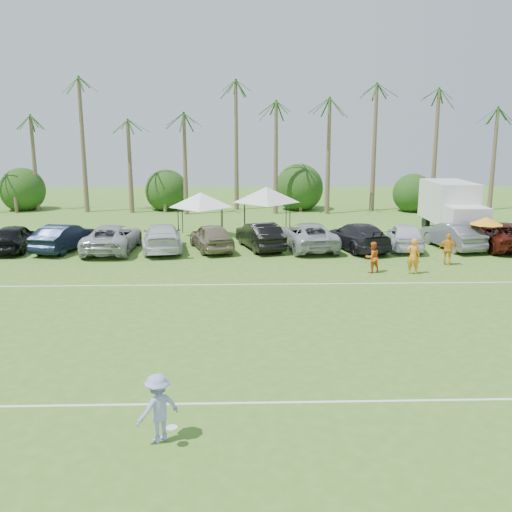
{
  "coord_description": "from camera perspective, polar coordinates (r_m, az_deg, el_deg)",
  "views": [
    {
      "loc": [
        0.51,
        -12.24,
        7.33
      ],
      "look_at": [
        1.28,
        13.09,
        1.6
      ],
      "focal_mm": 40.0,
      "sensor_mm": 36.0,
      "label": 1
    }
  ],
  "objects": [
    {
      "name": "ground",
      "position": [
        14.28,
        -3.74,
        -18.19
      ],
      "size": [
        120.0,
        120.0,
        0.0
      ],
      "primitive_type": "plane",
      "color": "#437021",
      "rests_on": "ground"
    },
    {
      "name": "field_lines",
      "position": [
        21.53,
        -3.03,
        -7.17
      ],
      "size": [
        80.0,
        12.1,
        0.01
      ],
      "color": "white",
      "rests_on": "ground"
    },
    {
      "name": "palm_tree_1",
      "position": [
        53.21,
        -21.54,
        12.98
      ],
      "size": [
        2.4,
        2.4,
        9.9
      ],
      "color": "brown",
      "rests_on": "ground"
    },
    {
      "name": "palm_tree_2",
      "position": [
        51.81,
        -16.24,
        14.34
      ],
      "size": [
        2.4,
        2.4,
        10.9
      ],
      "color": "brown",
      "rests_on": "ground"
    },
    {
      "name": "palm_tree_3",
      "position": [
        51.03,
        -11.79,
        15.56
      ],
      "size": [
        2.4,
        2.4,
        11.9
      ],
      "color": "brown",
      "rests_on": "ground"
    },
    {
      "name": "palm_tree_4",
      "position": [
        50.44,
        -7.06,
        12.82
      ],
      "size": [
        2.4,
        2.4,
        8.9
      ],
      "color": "brown",
      "rests_on": "ground"
    },
    {
      "name": "palm_tree_5",
      "position": [
        50.25,
        -2.4,
        13.9
      ],
      "size": [
        2.4,
        2.4,
        9.9
      ],
      "color": "brown",
      "rests_on": "ground"
    },
    {
      "name": "palm_tree_6",
      "position": [
        50.4,
        2.3,
        14.87
      ],
      "size": [
        2.4,
        2.4,
        10.9
      ],
      "color": "brown",
      "rests_on": "ground"
    },
    {
      "name": "palm_tree_7",
      "position": [
        50.87,
        6.98,
        15.73
      ],
      "size": [
        2.4,
        2.4,
        11.9
      ],
      "color": "brown",
      "rests_on": "ground"
    },
    {
      "name": "palm_tree_8",
      "position": [
        51.77,
        12.52,
        12.62
      ],
      "size": [
        2.4,
        2.4,
        8.9
      ],
      "color": "brown",
      "rests_on": "ground"
    },
    {
      "name": "palm_tree_9",
      "position": [
        53.21,
        17.93,
        13.25
      ],
      "size": [
        2.4,
        2.4,
        9.9
      ],
      "color": "brown",
      "rests_on": "ground"
    },
    {
      "name": "palm_tree_10",
      "position": [
        55.08,
        23.04,
        13.72
      ],
      "size": [
        2.4,
        2.4,
        10.9
      ],
      "color": "brown",
      "rests_on": "ground"
    },
    {
      "name": "bush_tree_0",
      "position": [
        55.11,
        -22.61,
        6.01
      ],
      "size": [
        4.0,
        4.0,
        4.0
      ],
      "color": "brown",
      "rests_on": "ground"
    },
    {
      "name": "bush_tree_1",
      "position": [
        51.95,
        -9.0,
        6.47
      ],
      "size": [
        4.0,
        4.0,
        4.0
      ],
      "color": "brown",
      "rests_on": "ground"
    },
    {
      "name": "bush_tree_2",
      "position": [
        51.83,
        4.37,
        6.58
      ],
      "size": [
        4.0,
        4.0,
        4.0
      ],
      "color": "brown",
      "rests_on": "ground"
    },
    {
      "name": "bush_tree_3",
      "position": [
        53.81,
        15.08,
        6.41
      ],
      "size": [
        4.0,
        4.0,
        4.0
      ],
      "color": "brown",
      "rests_on": "ground"
    },
    {
      "name": "sideline_player_a",
      "position": [
        30.09,
        15.45,
        -0.02
      ],
      "size": [
        0.74,
        0.56,
        1.85
      ],
      "primitive_type": "imported",
      "rotation": [
        0.0,
        0.0,
        2.96
      ],
      "color": "orange",
      "rests_on": "ground"
    },
    {
      "name": "sideline_player_b",
      "position": [
        29.91,
        11.56,
        -0.12
      ],
      "size": [
        0.94,
        0.83,
        1.61
      ],
      "primitive_type": "imported",
      "rotation": [
        0.0,
        0.0,
        3.48
      ],
      "color": "#DF5C18",
      "rests_on": "ground"
    },
    {
      "name": "sideline_player_c",
      "position": [
        32.61,
        18.68,
        0.64
      ],
      "size": [
        1.11,
        0.77,
        1.74
      ],
      "primitive_type": "imported",
      "rotation": [
        0.0,
        0.0,
        2.77
      ],
      "color": "orange",
      "rests_on": "ground"
    },
    {
      "name": "box_truck",
      "position": [
        41.9,
        19.08,
        4.65
      ],
      "size": [
        2.79,
        7.04,
        3.62
      ],
      "rotation": [
        0.0,
        0.0,
        -0.01
      ],
      "color": "silver",
      "rests_on": "ground"
    },
    {
      "name": "canopy_tent_left",
      "position": [
        38.94,
        -5.56,
        6.34
      ],
      "size": [
        4.37,
        4.37,
        3.54
      ],
      "color": "black",
      "rests_on": "ground"
    },
    {
      "name": "canopy_tent_right",
      "position": [
        40.1,
        1.05,
        6.93
      ],
      "size": [
        4.71,
        4.71,
        3.82
      ],
      "color": "black",
      "rests_on": "ground"
    },
    {
      "name": "market_umbrella",
      "position": [
        36.32,
        22.06,
        3.27
      ],
      "size": [
        1.94,
        1.94,
        2.16
      ],
      "color": "black",
      "rests_on": "ground"
    },
    {
      "name": "frisbee_player",
      "position": [
        14.15,
        -9.76,
        -14.75
      ],
      "size": [
        1.25,
        1.16,
        1.69
      ],
      "rotation": [
        0.0,
        0.0,
        3.79
      ],
      "color": "#9898D8",
      "rests_on": "ground"
    },
    {
      "name": "parked_car_0",
      "position": [
        37.42,
        -23.01,
        1.7
      ],
      "size": [
        2.08,
        4.87,
        1.64
      ],
      "primitive_type": "imported",
      "rotation": [
        0.0,
        0.0,
        3.17
      ],
      "color": "black",
      "rests_on": "ground"
    },
    {
      "name": "parked_car_1",
      "position": [
        36.46,
        -18.64,
        1.78
      ],
      "size": [
        2.95,
        5.26,
        1.64
      ],
      "primitive_type": "imported",
      "rotation": [
        0.0,
        0.0,
        2.88
      ],
      "color": "black",
      "rests_on": "ground"
    },
    {
      "name": "parked_car_2",
      "position": [
        35.43,
        -14.16,
        1.76
      ],
      "size": [
        2.87,
        5.97,
        1.64
      ],
      "primitive_type": "imported",
      "rotation": [
        0.0,
        0.0,
        3.12
      ],
      "color": "#A6A7A8",
      "rests_on": "ground"
    },
    {
      "name": "parked_car_3",
      "position": [
        35.05,
        -9.36,
        1.87
      ],
      "size": [
        3.05,
        5.92,
        1.64
      ],
      "primitive_type": "imported",
      "rotation": [
        0.0,
        0.0,
        3.28
      ],
      "color": "silver",
      "rests_on": "ground"
    },
    {
      "name": "parked_car_4",
      "position": [
        34.83,
        -4.49,
        1.93
      ],
      "size": [
        3.23,
        5.17,
        1.64
      ],
      "primitive_type": "imported",
      "rotation": [
        0.0,
        0.0,
        3.43
      ],
      "color": "#776C52",
      "rests_on": "ground"
    },
    {
      "name": "parked_car_5",
      "position": [
        35.1,
        0.39,
        2.05
      ],
      "size": [
        3.08,
        5.27,
        1.64
      ],
      "primitive_type": "imported",
      "rotation": [
        0.0,
        0.0,
        3.43
      ],
      "color": "black",
      "rests_on": "ground"
    },
    {
      "name": "parked_car_6",
      "position": [
        35.25,
        5.24,
        2.05
      ],
      "size": [
        3.46,
        6.21,
        1.64
      ],
      "primitive_type": "imported",
      "rotation": [
        0.0,
        0.0,
        3.27
      ],
      "color": "#A0A4A9",
      "rests_on": "ground"
    },
    {
      "name": "parked_car_7",
      "position": [
        35.42,
        10.08,
        1.95
      ],
      "size": [
        3.65,
        6.05,
        1.64
      ],
      "primitive_type": "imported",
      "rotation": [
        0.0,
        0.0,
        3.4
      ],
      "color": "black",
      "rests_on": "ground"
    },
    {
      "name": "parked_car_8",
      "position": [
        36.21,
        14.68,
        1.97
      ],
      "size": [
        2.65,
        5.06,
        1.64
      ],
      "primitive_type": "imported",
      "rotation": [
        0.0,
        0.0,
        2.99
      ],
      "color": "silver",
      "rests_on": "ground"
    },
    {
      "name": "parked_car_9",
      "position": [
        37.23,
        19.04,
        1.97
      ],
      "size": [
        2.7,
        5.23,
        1.64
      ],
      "primitive_type": "imported",
      "rotation": [
        0.0,
        0.0,
        3.34
      ],
      "color": "slate",
      "rests_on": "ground"
    },
    {
      "name": "parked_car_10",
      "position": [
        38.33,
        23.24,
        1.92
      ],
      "size": [
        2.98,
        6.02,
        1.64
      ],
      "primitive_type": "imported",
      "rotation": [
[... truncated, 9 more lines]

